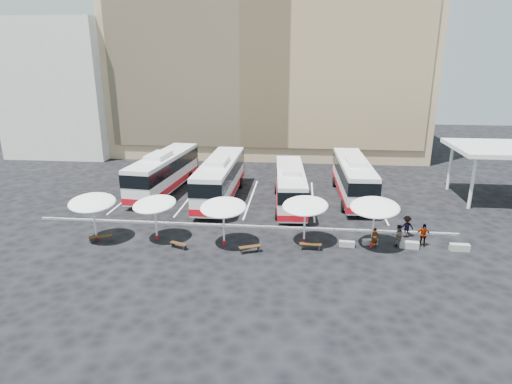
# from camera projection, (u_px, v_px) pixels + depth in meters

# --- Properties ---
(ground) EXTENTS (120.00, 120.00, 0.00)m
(ground) POSITION_uv_depth(u_px,v_px,m) (240.00, 229.00, 34.13)
(ground) COLOR black
(ground) RESTS_ON ground
(sandstone_building) EXTENTS (42.00, 18.25, 29.60)m
(sandstone_building) POSITION_uv_depth(u_px,v_px,m) (270.00, 61.00, 60.59)
(sandstone_building) COLOR tan
(sandstone_building) RESTS_ON ground
(apartment_block) EXTENTS (14.00, 14.00, 18.00)m
(apartment_block) POSITION_uv_depth(u_px,v_px,m) (71.00, 88.00, 60.74)
(apartment_block) COLOR silver
(apartment_block) RESTS_ON ground
(service_canopy) EXTENTS (10.00, 8.00, 5.20)m
(service_canopy) POSITION_uv_depth(u_px,v_px,m) (509.00, 150.00, 39.81)
(service_canopy) COLOR white
(service_canopy) RESTS_ON ground
(curb_divider) EXTENTS (34.00, 0.25, 0.15)m
(curb_divider) POSITION_uv_depth(u_px,v_px,m) (241.00, 226.00, 34.58)
(curb_divider) COLOR black
(curb_divider) RESTS_ON ground
(bay_lines) EXTENTS (24.15, 12.00, 0.01)m
(bay_lines) POSITION_uv_depth(u_px,v_px,m) (251.00, 198.00, 41.72)
(bay_lines) COLOR white
(bay_lines) RESTS_ON ground
(bus_0) EXTENTS (3.96, 13.37, 4.18)m
(bus_0) POSITION_uv_depth(u_px,v_px,m) (164.00, 171.00, 43.26)
(bus_0) COLOR white
(bus_0) RESTS_ON ground
(bus_1) EXTENTS (3.18, 13.36, 4.24)m
(bus_1) POSITION_uv_depth(u_px,v_px,m) (220.00, 177.00, 40.79)
(bus_1) COLOR white
(bus_1) RESTS_ON ground
(bus_2) EXTENTS (3.29, 11.89, 3.73)m
(bus_2) POSITION_uv_depth(u_px,v_px,m) (290.00, 185.00, 39.25)
(bus_2) COLOR white
(bus_2) RESTS_ON ground
(bus_3) EXTENTS (3.25, 12.89, 4.07)m
(bus_3) POSITION_uv_depth(u_px,v_px,m) (353.00, 177.00, 41.23)
(bus_3) COLOR white
(bus_3) RESTS_ON ground
(sunshade_0) EXTENTS (4.28, 4.30, 3.51)m
(sunshade_0) POSITION_uv_depth(u_px,v_px,m) (92.00, 203.00, 31.11)
(sunshade_0) COLOR white
(sunshade_0) RESTS_ON ground
(sunshade_1) EXTENTS (4.18, 4.21, 3.32)m
(sunshade_1) POSITION_uv_depth(u_px,v_px,m) (155.00, 204.00, 31.25)
(sunshade_1) COLOR white
(sunshade_1) RESTS_ON ground
(sunshade_2) EXTENTS (3.35, 3.39, 3.46)m
(sunshade_2) POSITION_uv_depth(u_px,v_px,m) (223.00, 207.00, 30.25)
(sunshade_2) COLOR white
(sunshade_2) RESTS_ON ground
(sunshade_3) EXTENTS (4.22, 4.25, 3.46)m
(sunshade_3) POSITION_uv_depth(u_px,v_px,m) (305.00, 206.00, 30.59)
(sunshade_3) COLOR white
(sunshade_3) RESTS_ON ground
(sunshade_4) EXTENTS (4.16, 4.20, 3.60)m
(sunshade_4) POSITION_uv_depth(u_px,v_px,m) (375.00, 207.00, 29.89)
(sunshade_4) COLOR white
(sunshade_4) RESTS_ON ground
(wood_bench_0) EXTENTS (1.66, 0.98, 0.49)m
(wood_bench_0) POSITION_uv_depth(u_px,v_px,m) (100.00, 237.00, 31.58)
(wood_bench_0) COLOR #321D0B
(wood_bench_0) RESTS_ON ground
(wood_bench_1) EXTENTS (1.39, 0.85, 0.41)m
(wood_bench_1) POSITION_uv_depth(u_px,v_px,m) (179.00, 244.00, 30.55)
(wood_bench_1) COLOR #321D0B
(wood_bench_1) RESTS_ON ground
(wood_bench_2) EXTENTS (1.60, 0.98, 0.48)m
(wood_bench_2) POSITION_uv_depth(u_px,v_px,m) (250.00, 248.00, 29.89)
(wood_bench_2) COLOR #321D0B
(wood_bench_2) RESTS_ON ground
(wood_bench_3) EXTENTS (1.55, 0.44, 0.47)m
(wood_bench_3) POSITION_uv_depth(u_px,v_px,m) (310.00, 245.00, 30.32)
(wood_bench_3) COLOR #321D0B
(wood_bench_3) RESTS_ON ground
(conc_bench_0) EXTENTS (1.14, 0.46, 0.42)m
(conc_bench_0) POSITION_uv_depth(u_px,v_px,m) (347.00, 244.00, 30.89)
(conc_bench_0) COLOR gray
(conc_bench_0) RESTS_ON ground
(conc_bench_1) EXTENTS (1.14, 0.63, 0.41)m
(conc_bench_1) POSITION_uv_depth(u_px,v_px,m) (370.00, 242.00, 31.25)
(conc_bench_1) COLOR gray
(conc_bench_1) RESTS_ON ground
(conc_bench_2) EXTENTS (1.36, 0.58, 0.49)m
(conc_bench_2) POSITION_uv_depth(u_px,v_px,m) (409.00, 245.00, 30.65)
(conc_bench_2) COLOR gray
(conc_bench_2) RESTS_ON ground
(conc_bench_3) EXTENTS (1.33, 0.46, 0.50)m
(conc_bench_3) POSITION_uv_depth(u_px,v_px,m) (460.00, 247.00, 30.22)
(conc_bench_3) COLOR gray
(conc_bench_3) RESTS_ON ground
(passenger_0) EXTENTS (0.59, 0.42, 1.53)m
(passenger_0) POSITION_uv_depth(u_px,v_px,m) (375.00, 238.00, 30.47)
(passenger_0) COLOR black
(passenger_0) RESTS_ON ground
(passenger_1) EXTENTS (0.88, 0.72, 1.68)m
(passenger_1) POSITION_uv_depth(u_px,v_px,m) (398.00, 236.00, 30.72)
(passenger_1) COLOR black
(passenger_1) RESTS_ON ground
(passenger_2) EXTENTS (1.05, 0.55, 1.70)m
(passenger_2) POSITION_uv_depth(u_px,v_px,m) (423.00, 235.00, 30.79)
(passenger_2) COLOR black
(passenger_2) RESTS_ON ground
(passenger_3) EXTENTS (1.17, 0.77, 1.70)m
(passenger_3) POSITION_uv_depth(u_px,v_px,m) (407.00, 227.00, 32.37)
(passenger_3) COLOR black
(passenger_3) RESTS_ON ground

